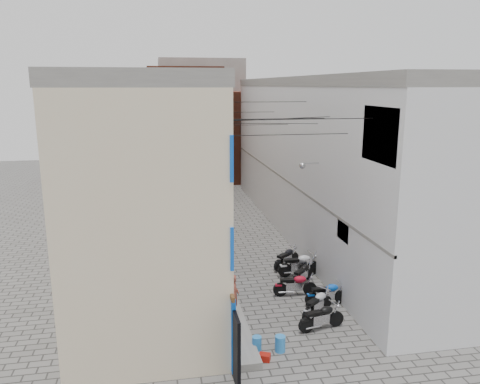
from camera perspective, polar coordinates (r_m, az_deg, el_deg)
ground at (r=15.80m, az=8.83°, el=-20.09°), size 90.00×90.00×0.00m
plinth at (r=26.94m, az=-4.42°, el=-5.39°), size 0.90×26.00×0.25m
building_left at (r=25.73m, az=-11.09°, el=3.58°), size 5.10×27.00×9.00m
building_right at (r=27.50m, az=10.22°, el=4.22°), size 5.94×26.00×9.00m
building_far_brick_left at (r=40.70m, az=-6.70°, el=7.80°), size 6.00×6.00×10.00m
building_far_brick_right at (r=43.37m, az=-0.19°, el=6.87°), size 5.00×6.00×8.00m
building_far_concrete at (r=46.78m, az=-4.74°, el=9.11°), size 8.00×5.00×11.00m
far_shopfront at (r=38.64m, az=-3.32°, el=1.90°), size 2.00×0.30×2.40m
overhead_wires at (r=20.67m, az=2.55°, el=8.90°), size 5.80×13.02×1.32m
motorcycle_a at (r=17.49m, az=9.92°, el=-14.66°), size 1.88×0.91×1.05m
motorcycle_b at (r=18.36m, az=9.42°, el=-13.21°), size 1.81×1.60×1.07m
motorcycle_c at (r=19.28m, az=10.58°, el=-11.96°), size 1.83×0.60×1.05m
motorcycle_d at (r=19.86m, az=6.74°, el=-11.05°), size 1.89×0.79×1.06m
motorcycle_e at (r=21.01m, az=7.68°, el=-9.75°), size 1.68×1.58×1.01m
motorcycle_f at (r=21.82m, az=7.26°, el=-8.63°), size 2.07×0.73×1.18m
motorcycle_g at (r=22.68m, az=5.70°, el=-7.89°), size 1.81×1.60×1.07m
person_a at (r=17.51m, az=-0.76°, el=-12.48°), size 0.51×0.66×1.61m
person_b at (r=21.54m, az=-2.00°, el=-7.35°), size 0.71×0.88×1.71m
water_jug_near at (r=16.19m, az=4.91°, el=-17.95°), size 0.45×0.45×0.54m
water_jug_far at (r=16.21m, az=2.06°, el=-17.98°), size 0.37×0.37×0.49m
red_crate at (r=15.79m, az=3.02°, el=-19.47°), size 0.43×0.39×0.22m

